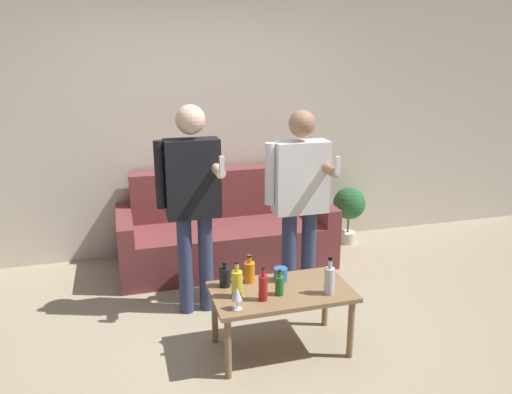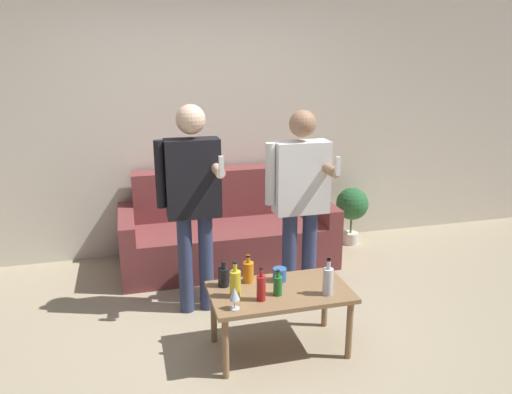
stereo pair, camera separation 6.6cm
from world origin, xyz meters
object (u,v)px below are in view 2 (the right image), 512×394
Objects in this scene: couch at (227,231)px; coffee_table at (280,298)px; person_standing_left at (193,194)px; person_standing_right at (300,193)px; bottle_orange at (261,287)px.

couch is 1.58m from coffee_table.
person_standing_left is 1.04× the size of person_standing_right.
couch is at bearing 64.09° from person_standing_left.
couch is at bearing 86.15° from bottle_orange.
bottle_orange is 0.96m from person_standing_left.
couch reaches higher than bottle_orange.
person_standing_right reaches higher than couch.
person_standing_right is (0.42, -0.91, 0.61)m from couch.
couch is at bearing 91.69° from coffee_table.
coffee_table is 4.11× the size of bottle_orange.
coffee_table is 0.58× the size of person_standing_left.
coffee_table is 1.02m from person_standing_left.
bottle_orange is at bearing -147.61° from coffee_table.
person_standing_right is at bearing 61.11° from coffee_table.
couch is 1.18m from person_standing_left.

